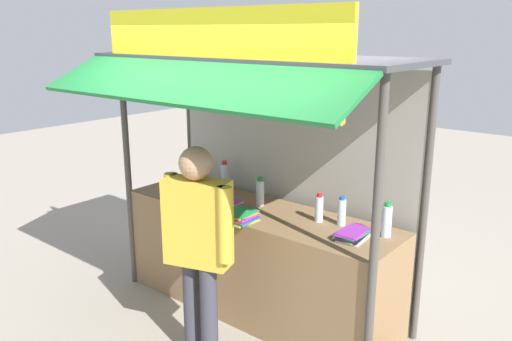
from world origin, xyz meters
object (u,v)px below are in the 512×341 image
Objects in this scene: water_bottle_back_left at (387,220)px; banana_bunch_rightmost at (127,88)px; banana_bunch_inner_left at (340,116)px; magazine_stack_center at (240,217)px; water_bottle_left at (319,208)px; banana_bunch_inner_right at (234,104)px; water_bottle_far_left at (342,212)px; vendor_person at (198,237)px; water_bottle_front_left at (225,175)px; magazine_stack_mid_left at (224,206)px; water_bottle_back_right at (260,192)px; magazine_stack_mid_right at (353,235)px; banana_bunch_leftmost at (152,93)px.

banana_bunch_rightmost reaches higher than water_bottle_back_left.
magazine_stack_center is at bearing 170.70° from banana_bunch_inner_left.
banana_bunch_inner_right is at bearing -126.51° from water_bottle_left.
water_bottle_far_left is 0.93× the size of banana_bunch_inner_left.
banana_bunch_inner_left reaches higher than vendor_person.
water_bottle_front_left reaches higher than magazine_stack_mid_left.
water_bottle_back_left is at bearing -4.40° from water_bottle_front_left.
vendor_person is at bearing -78.84° from water_bottle_back_right.
water_bottle_far_left is at bearing 116.14° from banana_bunch_inner_left.
magazine_stack_center is at bearing 117.59° from banana_bunch_inner_right.
banana_bunch_inner_right is at bearing 69.60° from vendor_person.
water_bottle_left is at bearing 53.49° from banana_bunch_inner_right.
vendor_person is (-0.61, -0.99, -0.06)m from water_bottle_far_left.
water_bottle_left is 0.42m from magazine_stack_mid_right.
water_bottle_front_left is 1.24m from banana_bunch_rightmost.
banana_bunch_inner_left is (1.69, -0.75, 0.85)m from water_bottle_front_left.
water_bottle_back_left is 1.06m from banana_bunch_inner_left.
banana_bunch_inner_left is 1.02× the size of banana_bunch_rightmost.
water_bottle_front_left is at bearing 132.32° from magazine_stack_mid_left.
water_bottle_left reaches higher than magazine_stack_center.
magazine_stack_mid_left is at bearing -117.34° from water_bottle_back_right.
banana_bunch_inner_right reaches higher than water_bottle_far_left.
water_bottle_front_left is at bearing 171.13° from water_bottle_left.
water_bottle_back_right is at bearing -177.70° from water_bottle_back_left.
banana_bunch_inner_left is 1.36m from vendor_person.
banana_bunch_rightmost is at bearing -164.67° from water_bottle_back_left.
banana_bunch_rightmost is (-1.85, -0.61, 0.90)m from water_bottle_far_left.
water_bottle_back_right reaches higher than water_bottle_left.
water_bottle_back_right is at bearing 38.35° from banana_bunch_leftmost.
water_bottle_back_left is 1.38m from magazine_stack_mid_left.
water_bottle_far_left is 0.14× the size of vendor_person.
water_bottle_back_left is 2.17m from banana_bunch_leftmost.
water_bottle_far_left is at bearing 18.10° from banana_bunch_rightmost.
water_bottle_left is 1.11m from banana_bunch_inner_right.
banana_bunch_inner_left reaches higher than water_bottle_front_left.
magazine_stack_mid_right is at bearing 7.46° from magazine_stack_mid_left.
water_bottle_back_right reaches higher than water_bottle_far_left.
banana_bunch_leftmost is at bearing 0.21° from banana_bunch_rightmost.
vendor_person is (0.34, -0.65, 0.01)m from magazine_stack_mid_left.
water_bottle_back_left is 0.27m from magazine_stack_mid_right.
banana_bunch_inner_right reaches higher than magazine_stack_mid_right.
banana_bunch_inner_left reaches higher than water_bottle_back_left.
water_bottle_far_left is 1.01m from magazine_stack_mid_left.
water_bottle_back_right is 1.09× the size of water_bottle_left.
water_bottle_front_left is 2.03m from banana_bunch_inner_left.
magazine_stack_center is 0.16× the size of vendor_person.
vendor_person reaches higher than magazine_stack_center.
magazine_stack_mid_left is 1.13m from banana_bunch_leftmost.
vendor_person is at bearing -121.76° from water_bottle_far_left.
banana_bunch_rightmost reaches higher than water_bottle_far_left.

